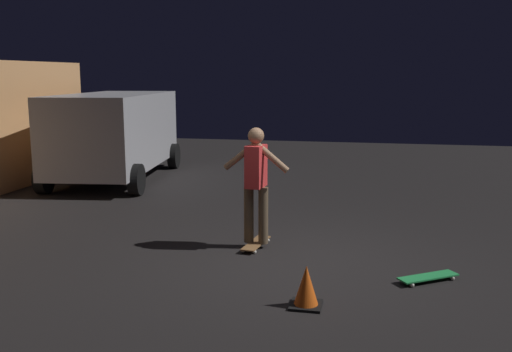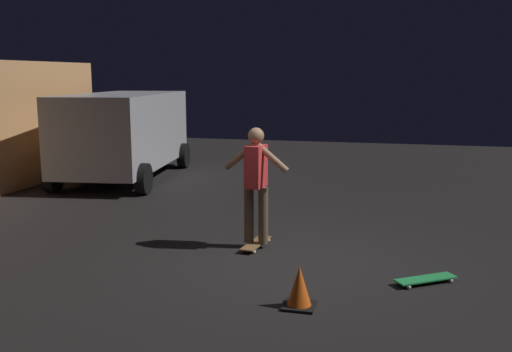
{
  "view_description": "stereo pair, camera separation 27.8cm",
  "coord_description": "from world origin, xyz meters",
  "px_view_note": "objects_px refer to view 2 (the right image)",
  "views": [
    {
      "loc": [
        -7.23,
        -1.05,
        2.47
      ],
      "look_at": [
        0.58,
        0.61,
        1.05
      ],
      "focal_mm": 40.08,
      "sensor_mm": 36.0,
      "label": 1
    },
    {
      "loc": [
        -7.16,
        -1.33,
        2.47
      ],
      "look_at": [
        0.58,
        0.61,
        1.05
      ],
      "focal_mm": 40.08,
      "sensor_mm": 36.0,
      "label": 2
    }
  ],
  "objects_px": {
    "parked_van": "(124,130)",
    "skateboard_spare": "(426,279)",
    "skater": "(256,177)",
    "skateboard_ridden": "(256,243)",
    "traffic_cone": "(299,288)"
  },
  "relations": [
    {
      "from": "skater",
      "to": "traffic_cone",
      "type": "xyz_separation_m",
      "value": [
        -1.99,
        -0.98,
        -0.83
      ]
    },
    {
      "from": "skateboard_spare",
      "to": "skater",
      "type": "distance_m",
      "value": 2.69
    },
    {
      "from": "skateboard_ridden",
      "to": "skateboard_spare",
      "type": "distance_m",
      "value": 2.51
    },
    {
      "from": "skateboard_ridden",
      "to": "skater",
      "type": "distance_m",
      "value": 0.98
    },
    {
      "from": "skateboard_spare",
      "to": "skater",
      "type": "height_order",
      "value": "skater"
    },
    {
      "from": "skater",
      "to": "skateboard_spare",
      "type": "bearing_deg",
      "value": -111.76
    },
    {
      "from": "skateboard_spare",
      "to": "parked_van",
      "type": "bearing_deg",
      "value": 50.33
    },
    {
      "from": "skateboard_ridden",
      "to": "skater",
      "type": "relative_size",
      "value": 0.48
    },
    {
      "from": "skateboard_spare",
      "to": "traffic_cone",
      "type": "distance_m",
      "value": 1.73
    },
    {
      "from": "skateboard_spare",
      "to": "traffic_cone",
      "type": "bearing_deg",
      "value": 128.16
    },
    {
      "from": "skateboard_ridden",
      "to": "skateboard_spare",
      "type": "bearing_deg",
      "value": -111.76
    },
    {
      "from": "skateboard_spare",
      "to": "skateboard_ridden",
      "type": "bearing_deg",
      "value": 68.24
    },
    {
      "from": "skateboard_ridden",
      "to": "skateboard_spare",
      "type": "height_order",
      "value": "same"
    },
    {
      "from": "parked_van",
      "to": "skateboard_spare",
      "type": "height_order",
      "value": "parked_van"
    },
    {
      "from": "skater",
      "to": "parked_van",
      "type": "bearing_deg",
      "value": 43.39
    }
  ]
}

